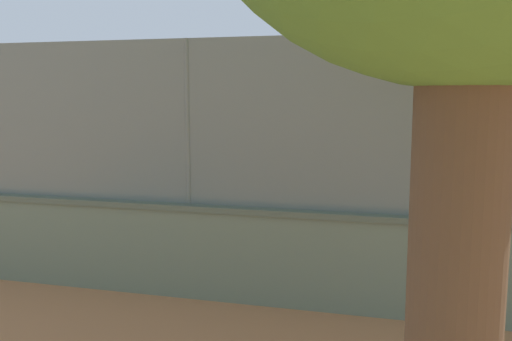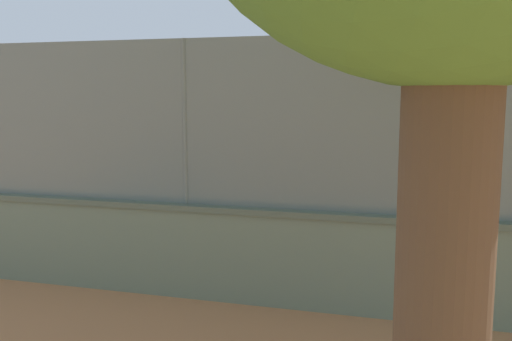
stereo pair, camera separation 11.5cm
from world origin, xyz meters
name	(u,v)px [view 2 (the right image)]	position (x,y,z in m)	size (l,w,h in m)	color
ground_plane	(296,180)	(0.00, 0.00, 0.00)	(260.00, 260.00, 0.00)	#B27247
perimeter_wall	(83,240)	(0.57, 10.95, 0.67)	(23.94, 1.29, 1.32)	slate
fence_panel_on_wall	(78,121)	(0.57, 10.95, 2.44)	(23.52, 0.94, 2.25)	slate
player_crossing_court	(105,161)	(4.67, 3.97, 0.92)	(1.21, 0.73, 1.57)	#B2B2B2
player_baseline_waiting	(392,157)	(-3.12, 0.36, 0.91)	(0.73, 0.95, 1.55)	#591919
sports_ball	(100,192)	(4.50, 4.52, 0.10)	(0.20, 0.20, 0.20)	yellow
spare_ball_by_wall	(146,256)	(0.34, 9.47, 0.03)	(0.07, 0.07, 0.07)	orange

